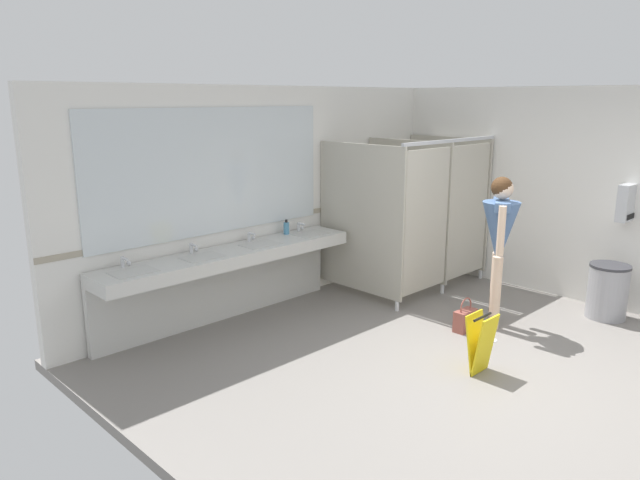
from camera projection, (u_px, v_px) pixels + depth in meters
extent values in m
cube|color=gray|center=(502.00, 383.00, 5.40)|extent=(5.82, 6.74, 0.10)
cube|color=silver|center=(277.00, 196.00, 7.26)|extent=(5.82, 0.12, 2.62)
cube|color=silver|center=(626.00, 201.00, 6.90)|extent=(0.12, 6.74, 2.62)
cube|color=#9E937F|center=(281.00, 217.00, 7.27)|extent=(5.82, 0.01, 0.06)
cube|color=silver|center=(231.00, 256.00, 6.48)|extent=(3.11, 0.54, 0.14)
cube|color=silver|center=(221.00, 289.00, 6.74)|extent=(3.11, 0.08, 0.72)
cube|color=beige|center=(134.00, 277.00, 5.66)|extent=(0.42, 0.30, 0.11)
cylinder|color=silver|center=(122.00, 262.00, 5.78)|extent=(0.04, 0.04, 0.11)
cylinder|color=silver|center=(125.00, 259.00, 5.73)|extent=(0.03, 0.11, 0.03)
sphere|color=silver|center=(129.00, 263.00, 5.84)|extent=(0.04, 0.04, 0.04)
cube|color=beige|center=(203.00, 262.00, 6.19)|extent=(0.42, 0.30, 0.11)
cylinder|color=silver|center=(191.00, 248.00, 6.31)|extent=(0.04, 0.04, 0.11)
cylinder|color=silver|center=(194.00, 245.00, 6.26)|extent=(0.03, 0.11, 0.03)
sphere|color=silver|center=(196.00, 249.00, 6.37)|extent=(0.04, 0.04, 0.04)
cube|color=beige|center=(261.00, 249.00, 6.72)|extent=(0.42, 0.30, 0.11)
cylinder|color=silver|center=(249.00, 237.00, 6.84)|extent=(0.04, 0.04, 0.11)
cylinder|color=silver|center=(252.00, 234.00, 6.79)|extent=(0.03, 0.11, 0.03)
sphere|color=silver|center=(253.00, 238.00, 6.90)|extent=(0.04, 0.04, 0.04)
cube|color=beige|center=(310.00, 238.00, 7.25)|extent=(0.42, 0.30, 0.11)
cylinder|color=silver|center=(299.00, 227.00, 7.37)|extent=(0.04, 0.04, 0.11)
cylinder|color=silver|center=(302.00, 224.00, 7.32)|extent=(0.03, 0.11, 0.03)
sphere|color=silver|center=(302.00, 228.00, 7.43)|extent=(0.04, 0.04, 0.04)
cube|color=silver|center=(213.00, 171.00, 6.46)|extent=(3.01, 0.02, 1.37)
cube|color=#B2AD9E|center=(360.00, 219.00, 7.27)|extent=(0.03, 1.35, 1.83)
cylinder|color=silver|center=(397.00, 306.00, 7.07)|extent=(0.05, 0.05, 0.12)
cube|color=#B2AD9E|center=(407.00, 209.00, 7.90)|extent=(0.03, 1.35, 1.83)
cylinder|color=silver|center=(442.00, 289.00, 7.71)|extent=(0.05, 0.05, 0.12)
cube|color=#B2AD9E|center=(447.00, 201.00, 8.54)|extent=(0.03, 1.35, 1.83)
cylinder|color=silver|center=(480.00, 274.00, 8.34)|extent=(0.05, 0.05, 0.12)
cube|color=#B2AD9E|center=(426.00, 221.00, 7.14)|extent=(0.86, 0.03, 1.73)
cube|color=#B2AD9E|center=(468.00, 211.00, 7.78)|extent=(0.86, 0.03, 1.73)
cube|color=#B7BABF|center=(452.00, 141.00, 7.24)|extent=(1.94, 0.04, 0.04)
cube|color=#B7BABF|center=(627.00, 202.00, 6.77)|extent=(0.37, 0.12, 0.42)
cube|color=black|center=(632.00, 216.00, 6.76)|extent=(0.29, 0.01, 0.06)
cylinder|color=#99999E|center=(607.00, 292.00, 6.80)|extent=(0.44, 0.44, 0.60)
cylinder|color=#333338|center=(611.00, 266.00, 6.73)|extent=(0.45, 0.45, 0.03)
cylinder|color=beige|center=(495.00, 288.00, 6.61)|extent=(0.11, 0.11, 0.82)
cylinder|color=beige|center=(496.00, 293.00, 6.44)|extent=(0.11, 0.11, 0.82)
cone|color=#4C6B99|center=(500.00, 234.00, 6.37)|extent=(0.55, 0.55, 0.70)
cube|color=#4C6B99|center=(502.00, 205.00, 6.30)|extent=(0.46, 0.37, 0.10)
cylinder|color=beige|center=(499.00, 221.00, 6.59)|extent=(0.08, 0.08, 0.52)
cylinder|color=beige|center=(501.00, 231.00, 6.11)|extent=(0.08, 0.08, 0.52)
sphere|color=beige|center=(503.00, 189.00, 6.26)|extent=(0.22, 0.22, 0.22)
sphere|color=#472D19|center=(502.00, 187.00, 6.25)|extent=(0.23, 0.23, 0.23)
cube|color=#934C42|center=(465.00, 320.00, 6.45)|extent=(0.28, 0.13, 0.23)
torus|color=#934C42|center=(466.00, 307.00, 6.42)|extent=(0.21, 0.02, 0.21)
cylinder|color=teal|center=(286.00, 228.00, 7.20)|extent=(0.07, 0.07, 0.15)
cylinder|color=black|center=(286.00, 221.00, 7.18)|extent=(0.03, 0.03, 0.04)
cube|color=yellow|center=(485.00, 345.00, 5.39)|extent=(0.28, 0.10, 0.56)
cube|color=yellow|center=(476.00, 343.00, 5.45)|extent=(0.28, 0.10, 0.56)
cylinder|color=black|center=(483.00, 317.00, 5.36)|extent=(0.28, 0.02, 0.02)
cylinder|color=#B7BABF|center=(490.00, 340.00, 6.22)|extent=(0.14, 0.14, 0.01)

